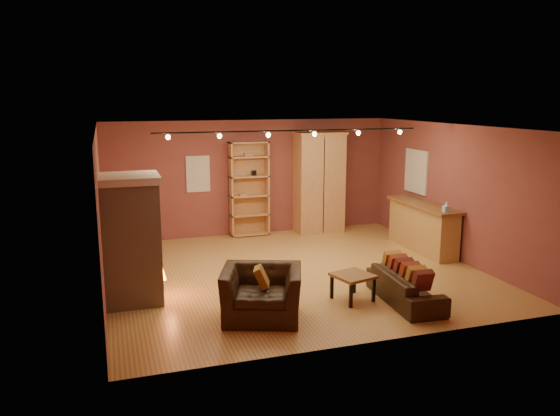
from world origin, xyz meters
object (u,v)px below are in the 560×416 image
object	(u,v)px
bookcase	(248,188)
armoire	(319,182)
bar_counter	(422,227)
loveseat	(406,281)
armchair	(262,285)
coffee_table	(353,278)
fireplace	(132,239)

from	to	relation	value
bookcase	armoire	distance (m)	1.78
bookcase	bar_counter	world-z (taller)	bookcase
bar_counter	loveseat	distance (m)	3.30
armoire	loveseat	world-z (taller)	armoire
bar_counter	armchair	bearing A→B (deg)	-150.05
bookcase	coffee_table	bearing A→B (deg)	-83.70
bar_counter	coffee_table	xyz separation A→B (m)	(-2.77, -2.29, -0.15)
fireplace	bookcase	distance (m)	4.75
bookcase	loveseat	bearing A→B (deg)	-75.61
bar_counter	armchair	distance (m)	5.10
bookcase	bar_counter	bearing A→B (deg)	-37.46
bookcase	armchair	distance (m)	5.23
bookcase	armchair	size ratio (longest dim) A/B	1.65
loveseat	coffee_table	xyz separation A→B (m)	(-0.79, 0.35, 0.02)
armoire	armchair	world-z (taller)	armoire
bar_counter	loveseat	xyz separation A→B (m)	(-1.97, -2.64, -0.18)
bar_counter	coffee_table	world-z (taller)	bar_counter
fireplace	coffee_table	size ratio (longest dim) A/B	2.92
bar_counter	coffee_table	distance (m)	3.60
fireplace	loveseat	bearing A→B (deg)	-18.61
armchair	armoire	bearing A→B (deg)	79.05
armoire	fireplace	bearing A→B (deg)	-143.14
fireplace	armchair	distance (m)	2.33
loveseat	armchair	bearing A→B (deg)	91.70
fireplace	coffee_table	world-z (taller)	fireplace
loveseat	coffee_table	distance (m)	0.87
loveseat	armchair	distance (m)	2.45
armoire	armchair	distance (m)	5.71
armoire	coffee_table	bearing A→B (deg)	-104.96
loveseat	armchair	xyz separation A→B (m)	(-2.44, 0.10, 0.16)
armoire	armchair	xyz separation A→B (m)	(-2.89, -4.87, -0.73)
fireplace	bookcase	xyz separation A→B (m)	(2.94, 3.73, 0.11)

